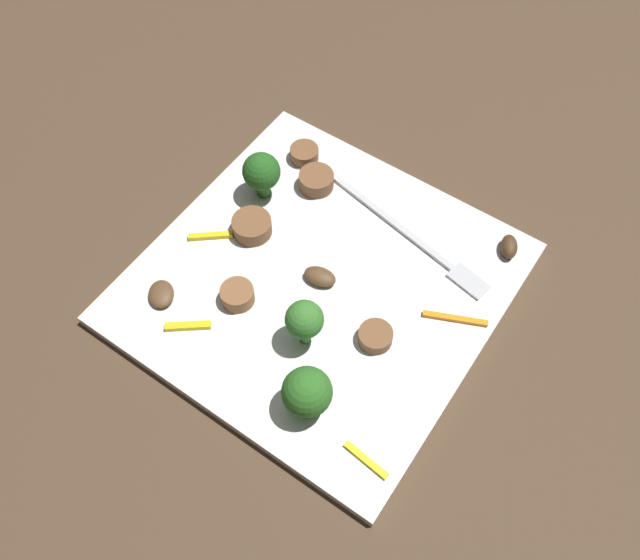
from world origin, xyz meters
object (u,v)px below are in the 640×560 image
at_px(plate, 320,283).
at_px(pepper_strip_0, 455,319).
at_px(pepper_strip_2, 366,460).
at_px(sausage_slice_2, 252,226).
at_px(pepper_strip_3, 188,326).
at_px(broccoli_floret_2, 307,392).
at_px(sausage_slice_0, 304,154).
at_px(broccoli_floret_0, 261,172).
at_px(sausage_slice_4, 237,295).
at_px(fork, 417,241).
at_px(sausage_slice_1, 316,181).
at_px(sausage_slice_3, 375,337).
at_px(mushroom_1, 161,294).
at_px(mushroom_0, 317,278).
at_px(pepper_strip_1, 211,236).
at_px(mushroom_2, 509,247).
at_px(broccoli_floret_1, 304,320).

height_order(plate, pepper_strip_0, pepper_strip_0).
distance_m(pepper_strip_0, pepper_strip_2, 0.14).
xyz_separation_m(sausage_slice_2, pepper_strip_3, (0.02, -0.11, -0.01)).
height_order(broccoli_floret_2, sausage_slice_0, broccoli_floret_2).
bearing_deg(pepper_strip_3, broccoli_floret_0, 102.84).
bearing_deg(pepper_strip_0, sausage_slice_4, -151.53).
distance_m(fork, sausage_slice_1, 0.11).
relative_size(plate, pepper_strip_2, 7.42).
bearing_deg(broccoli_floret_0, broccoli_floret_2, -43.81).
distance_m(sausage_slice_2, pepper_strip_3, 0.11).
bearing_deg(sausage_slice_3, sausage_slice_1, 141.21).
distance_m(mushroom_1, pepper_strip_3, 0.04).
relative_size(mushroom_0, pepper_strip_3, 0.76).
bearing_deg(sausage_slice_4, fork, 55.37).
relative_size(sausage_slice_0, sausage_slice_1, 0.84).
height_order(sausage_slice_0, pepper_strip_0, sausage_slice_0).
xyz_separation_m(broccoli_floret_0, sausage_slice_4, (0.05, -0.10, -0.02)).
relative_size(sausage_slice_1, pepper_strip_2, 0.84).
distance_m(sausage_slice_2, pepper_strip_0, 0.19).
distance_m(fork, sausage_slice_0, 0.14).
bearing_deg(sausage_slice_1, pepper_strip_1, -113.13).
bearing_deg(mushroom_2, mushroom_1, -136.50).
distance_m(broccoli_floret_1, sausage_slice_0, 0.20).
bearing_deg(broccoli_floret_1, mushroom_2, 60.70).
height_order(plate, mushroom_0, mushroom_0).
height_order(broccoli_floret_2, sausage_slice_2, broccoli_floret_2).
xyz_separation_m(plate, pepper_strip_0, (0.11, 0.03, 0.01)).
bearing_deg(pepper_strip_0, broccoli_floret_0, 175.53).
relative_size(broccoli_floret_2, sausage_slice_1, 1.48).
relative_size(mushroom_1, pepper_strip_0, 0.51).
bearing_deg(sausage_slice_4, broccoli_floret_1, 1.23).
xyz_separation_m(plate, mushroom_1, (-0.10, -0.09, 0.01)).
distance_m(broccoli_floret_2, pepper_strip_2, 0.07).
relative_size(sausage_slice_3, pepper_strip_3, 0.75).
bearing_deg(mushroom_0, broccoli_floret_1, -65.00).
distance_m(sausage_slice_3, mushroom_2, 0.15).
bearing_deg(sausage_slice_0, broccoli_floret_2, -54.15).
bearing_deg(broccoli_floret_0, mushroom_0, -27.96).
xyz_separation_m(mushroom_1, pepper_strip_0, (0.21, 0.12, -0.00)).
distance_m(sausage_slice_3, sausage_slice_4, 0.12).
distance_m(broccoli_floret_1, mushroom_1, 0.13).
height_order(plate, sausage_slice_1, sausage_slice_1).
bearing_deg(broccoli_floret_0, pepper_strip_3, -77.16).
relative_size(sausage_slice_4, pepper_strip_0, 0.53).
height_order(broccoli_floret_1, sausage_slice_4, broccoli_floret_1).
xyz_separation_m(sausage_slice_3, pepper_strip_1, (-0.17, 0.00, -0.00)).
bearing_deg(sausage_slice_4, broccoli_floret_0, 116.32).
height_order(plate, sausage_slice_0, sausage_slice_0).
bearing_deg(pepper_strip_0, pepper_strip_1, -167.11).
relative_size(mushroom_2, pepper_strip_3, 0.65).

